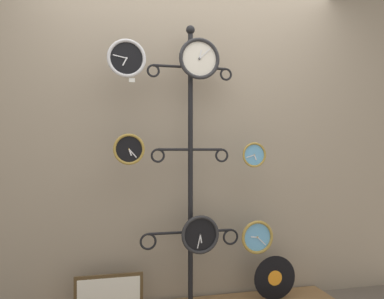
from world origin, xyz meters
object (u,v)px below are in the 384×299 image
at_px(display_stand, 190,219).
at_px(clock_middle_left, 129,149).
at_px(clock_top_center, 199,59).
at_px(vinyl_record, 275,278).
at_px(clock_top_left, 127,58).
at_px(clock_bottom_center, 200,235).
at_px(clock_bottom_right, 257,237).
at_px(picture_frame, 109,294).
at_px(clock_middle_right, 254,155).

bearing_deg(display_stand, clock_middle_left, -168.20).
distance_m(clock_top_center, vinyl_record, 1.74).
height_order(clock_top_left, clock_top_center, clock_top_center).
bearing_deg(clock_middle_left, clock_bottom_center, -0.73).
xyz_separation_m(clock_bottom_center, clock_bottom_right, (0.45, 0.02, -0.05)).
bearing_deg(vinyl_record, picture_frame, 178.32).
height_order(display_stand, clock_middle_left, display_stand).
bearing_deg(clock_bottom_right, clock_top_left, -178.16).
distance_m(clock_top_center, clock_bottom_center, 1.27).
height_order(clock_top_left, clock_middle_left, clock_top_left).
height_order(clock_middle_left, clock_middle_right, clock_middle_left).
bearing_deg(clock_top_center, clock_top_left, -176.48).
distance_m(clock_top_left, picture_frame, 1.63).
height_order(clock_top_left, clock_bottom_right, clock_top_left).
bearing_deg(clock_middle_right, clock_top_center, -179.55).
relative_size(clock_top_left, clock_bottom_right, 1.05).
distance_m(display_stand, picture_frame, 0.77).
distance_m(clock_bottom_center, vinyl_record, 0.69).
xyz_separation_m(display_stand, clock_middle_left, (-0.46, -0.10, 0.51)).
bearing_deg(clock_bottom_center, clock_top_left, -178.41).
bearing_deg(display_stand, clock_top_left, -166.23).
relative_size(clock_bottom_center, vinyl_record, 0.83).
height_order(clock_middle_right, clock_bottom_center, clock_middle_right).
relative_size(clock_bottom_right, vinyl_record, 0.75).
distance_m(vinyl_record, picture_frame, 1.23).
distance_m(clock_middle_left, vinyl_record, 1.47).
bearing_deg(clock_bottom_center, picture_frame, 175.07).
bearing_deg(clock_bottom_right, clock_middle_right, 169.86).
relative_size(clock_top_center, clock_middle_right, 1.60).
relative_size(clock_bottom_center, clock_bottom_right, 1.11).
xyz_separation_m(clock_middle_left, picture_frame, (-0.13, 0.05, -1.01)).
distance_m(clock_bottom_right, picture_frame, 1.14).
bearing_deg(clock_bottom_right, clock_middle_left, -179.39).
xyz_separation_m(clock_bottom_right, picture_frame, (-1.08, 0.04, -0.35)).
bearing_deg(clock_top_center, clock_middle_left, -178.74).
bearing_deg(vinyl_record, clock_middle_right, 179.39).
xyz_separation_m(clock_top_left, clock_bottom_right, (0.97, 0.03, -1.28)).
relative_size(clock_middle_left, clock_bottom_right, 0.86).
xyz_separation_m(clock_top_left, clock_middle_right, (0.95, 0.04, -0.66)).
relative_size(clock_top_center, picture_frame, 0.65).
relative_size(clock_top_left, clock_top_center, 0.88).
distance_m(clock_top_center, clock_middle_left, 0.83).
height_order(clock_top_left, clock_middle_right, clock_top_left).
relative_size(clock_middle_right, clock_bottom_right, 0.75).
height_order(clock_top_left, picture_frame, clock_top_left).
xyz_separation_m(clock_middle_right, picture_frame, (-1.06, 0.03, -0.96)).
bearing_deg(picture_frame, clock_top_center, -3.37).
height_order(display_stand, clock_top_left, display_stand).
distance_m(clock_top_left, clock_bottom_center, 1.34).
height_order(display_stand, clock_bottom_center, display_stand).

